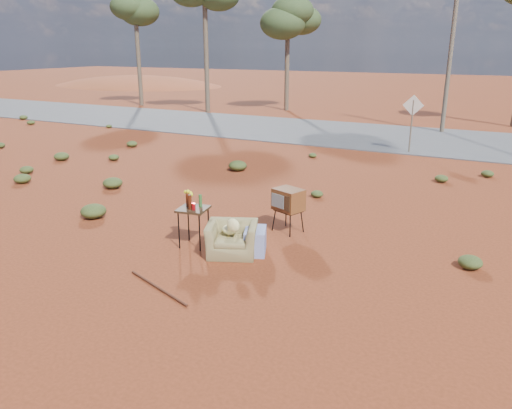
% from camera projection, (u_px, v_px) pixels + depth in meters
% --- Properties ---
extents(ground, '(140.00, 140.00, 0.00)m').
position_uv_depth(ground, '(212.00, 259.00, 9.66)').
color(ground, maroon).
rests_on(ground, ground).
extents(highway, '(140.00, 7.00, 0.04)m').
position_uv_depth(highway, '(387.00, 137.00, 22.40)').
color(highway, '#565659').
rests_on(highway, ground).
extents(dirt_mound, '(26.00, 18.00, 2.00)m').
position_uv_depth(dirt_mound, '(137.00, 85.00, 51.45)').
color(dirt_mound, '#9C4325').
rests_on(dirt_mound, ground).
extents(armchair, '(1.26, 1.11, 0.85)m').
position_uv_depth(armchair, '(236.00, 235.00, 9.79)').
color(armchair, olive).
rests_on(armchair, ground).
extents(tv_unit, '(0.74, 0.67, 0.98)m').
position_uv_depth(tv_unit, '(288.00, 200.00, 10.86)').
color(tv_unit, black).
rests_on(tv_unit, ground).
extents(side_table, '(0.65, 0.65, 1.14)m').
position_uv_depth(side_table, '(192.00, 206.00, 10.08)').
color(side_table, '#332112').
rests_on(side_table, ground).
extents(rusty_bar, '(1.60, 0.63, 0.05)m').
position_uv_depth(rusty_bar, '(158.00, 288.00, 8.46)').
color(rusty_bar, '#502615').
rests_on(rusty_bar, ground).
extents(road_sign, '(0.78, 0.06, 2.19)m').
position_uv_depth(road_sign, '(412.00, 113.00, 18.75)').
color(road_sign, brown).
rests_on(road_sign, ground).
extents(eucalyptus_far_left, '(3.20, 3.20, 7.10)m').
position_uv_depth(eucalyptus_far_left, '(135.00, 13.00, 32.59)').
color(eucalyptus_far_left, brown).
rests_on(eucalyptus_far_left, ground).
extents(eucalyptus_near_left, '(3.20, 3.20, 6.60)m').
position_uv_depth(eucalyptus_near_left, '(288.00, 19.00, 30.14)').
color(eucalyptus_near_left, brown).
rests_on(eucalyptus_near_left, ground).
extents(utility_pole_center, '(1.40, 0.20, 8.00)m').
position_uv_depth(utility_pole_center, '(452.00, 41.00, 22.41)').
color(utility_pole_center, brown).
rests_on(utility_pole_center, ground).
extents(scrub_patch, '(17.49, 8.07, 0.33)m').
position_uv_depth(scrub_patch, '(270.00, 190.00, 13.72)').
color(scrub_patch, '#465525').
rests_on(scrub_patch, ground).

